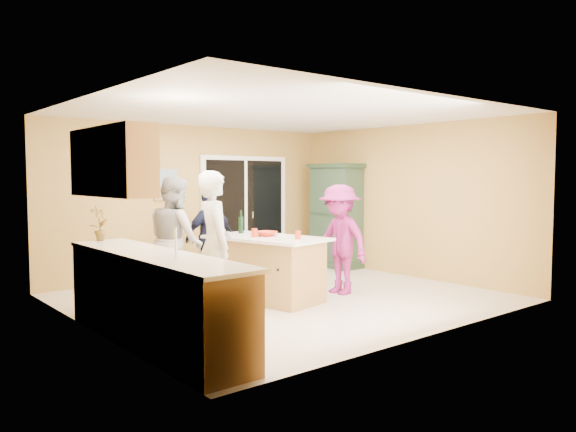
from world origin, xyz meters
TOP-DOWN VIEW (x-y plane):
  - floor at (0.00, 0.00)m, footprint 5.50×5.50m
  - ceiling at (0.00, 0.00)m, footprint 5.50×5.00m
  - wall_back at (0.00, 2.50)m, footprint 5.50×0.10m
  - wall_front at (0.00, -2.50)m, footprint 5.50×0.10m
  - wall_left at (-2.75, 0.00)m, footprint 0.10×5.00m
  - wall_right at (2.75, 0.00)m, footprint 0.10×5.00m
  - left_cabinet_run at (-2.45, -1.05)m, footprint 0.65×3.05m
  - upper_cabinets at (-2.58, -0.20)m, footprint 0.35×1.60m
  - sliding_door at (1.05, 2.46)m, footprint 1.90×0.07m
  - framed_picture at (-0.55, 2.48)m, footprint 0.46×0.04m
  - kitchen_island at (-0.30, 0.02)m, footprint 1.25×1.84m
  - green_hutch at (2.49, 1.52)m, footprint 0.56×1.07m
  - woman_white at (-1.40, -0.39)m, footprint 0.61×0.75m
  - woman_grey at (-1.39, 0.59)m, footprint 0.78×0.93m
  - woman_navy at (-0.32, 1.48)m, footprint 0.90×0.41m
  - woman_magenta at (0.79, -0.31)m, footprint 0.61×1.04m
  - serving_bowl at (-0.26, 0.08)m, footprint 0.31×0.31m
  - tulip_vase at (-2.45, 0.52)m, footprint 0.26×0.20m
  - tumbler_near at (-0.16, -0.49)m, footprint 0.10×0.10m
  - tumbler_far at (-0.47, 0.07)m, footprint 0.10×0.10m
  - wine_bottle at (-0.31, 0.63)m, footprint 0.08×0.08m
  - white_plate at (-0.06, 0.11)m, footprint 0.28×0.28m

SIDE VIEW (x-z plane):
  - floor at x=0.00m, z-range 0.00..0.00m
  - kitchen_island at x=-0.30m, z-range -0.03..0.86m
  - left_cabinet_run at x=-2.45m, z-range -0.16..1.08m
  - woman_navy at x=-0.32m, z-range 0.00..1.51m
  - woman_magenta at x=0.79m, z-range 0.00..1.60m
  - woman_grey at x=-1.39m, z-range 0.00..1.73m
  - woman_white at x=-1.40m, z-range 0.00..1.79m
  - white_plate at x=-0.06m, z-range 0.89..0.90m
  - serving_bowl at x=-0.26m, z-range 0.89..0.96m
  - tumbler_near at x=-0.16m, z-range 0.89..1.00m
  - tumbler_far at x=-0.47m, z-range 0.89..1.01m
  - green_hutch at x=2.49m, z-range -0.03..1.94m
  - wine_bottle at x=-0.31m, z-range 0.85..1.19m
  - sliding_door at x=1.05m, z-range 0.00..2.10m
  - tulip_vase at x=-2.45m, z-range 0.94..1.37m
  - wall_back at x=0.00m, z-range 0.00..2.60m
  - wall_front at x=0.00m, z-range 0.00..2.60m
  - wall_left at x=-2.75m, z-range 0.00..2.60m
  - wall_right at x=2.75m, z-range 0.00..2.60m
  - framed_picture at x=-0.55m, z-range 1.32..1.88m
  - upper_cabinets at x=-2.58m, z-range 1.50..2.25m
  - ceiling at x=0.00m, z-range 2.55..2.65m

